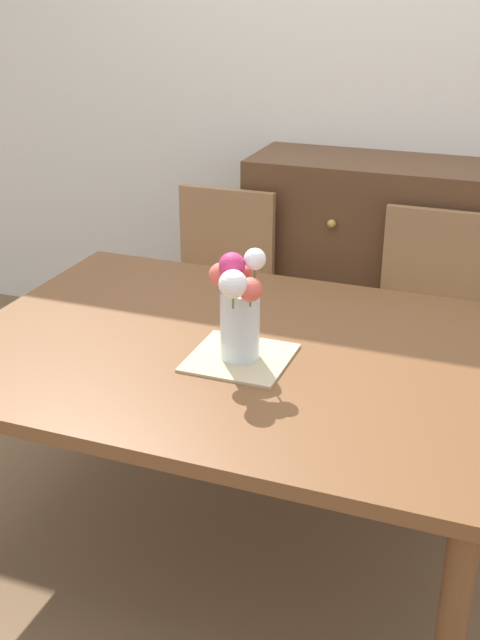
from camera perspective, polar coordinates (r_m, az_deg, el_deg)
ground_plane at (r=2.69m, az=-0.37°, el=-15.91°), size 12.00×12.00×0.00m
back_wall at (r=3.62m, az=9.28°, el=18.56°), size 7.00×0.10×2.80m
dining_table at (r=2.33m, az=-0.41°, el=-3.50°), size 1.60×1.18×0.73m
chair_left at (r=3.32m, az=-1.65°, el=2.68°), size 0.42×0.42×0.90m
chair_right at (r=3.12m, az=13.48°, el=0.51°), size 0.42×0.42×0.90m
dresser at (r=3.51m, az=12.10°, el=2.99°), size 1.40×0.47×1.00m
placemat at (r=2.21m, az=-0.00°, el=-2.74°), size 0.27×0.27×0.01m
flower_vase at (r=2.12m, az=-0.07°, el=1.10°), size 0.16×0.21×0.33m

